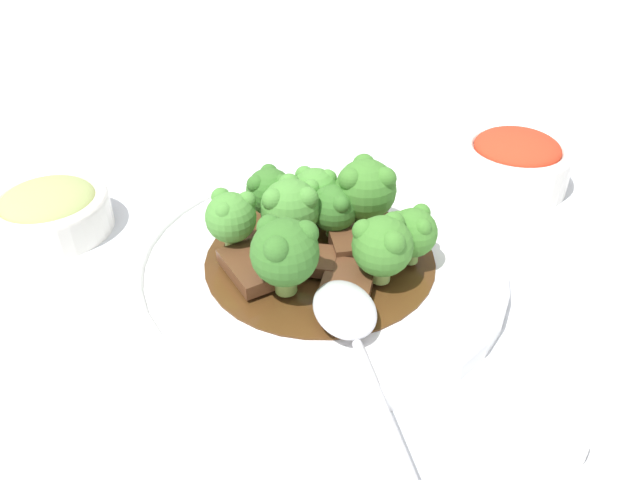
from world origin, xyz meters
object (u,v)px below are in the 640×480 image
object	(u,v)px
serving_spoon	(350,322)
sauce_dish	(535,429)
main_plate	(320,264)
broccoli_floret_2	(315,192)
broccoli_floret_4	(270,191)
beef_strip_1	(252,267)
beef_strip_2	(368,244)
broccoli_floret_6	(383,245)
beef_strip_0	(347,285)
broccoli_floret_8	(232,214)
side_bowl_appetizer	(50,210)
beef_strip_3	(304,259)
broccoli_floret_0	(334,208)
broccoli_floret_1	(366,188)
broccoli_floret_7	(290,207)
broccoli_floret_3	(413,230)
broccoli_floret_5	(285,251)
side_bowl_kimchi	(515,161)

from	to	relation	value
serving_spoon	sauce_dish	xyz separation A→B (m)	(-0.12, 0.06, -0.02)
main_plate	broccoli_floret_2	size ratio (longest dim) A/B	6.47
broccoli_floret_2	broccoli_floret_4	world-z (taller)	broccoli_floret_4
beef_strip_1	beef_strip_2	world-z (taller)	beef_strip_2
broccoli_floret_6	serving_spoon	world-z (taller)	broccoli_floret_6
main_plate	serving_spoon	xyz separation A→B (m)	(-0.03, 0.09, 0.02)
beef_strip_0	beef_strip_1	distance (m)	0.08
broccoli_floret_8	side_bowl_appetizer	xyz separation A→B (m)	(0.18, -0.03, -0.03)
main_plate	broccoli_floret_2	world-z (taller)	broccoli_floret_2
beef_strip_3	broccoli_floret_6	size ratio (longest dim) A/B	0.97
broccoli_floret_0	broccoli_floret_1	world-z (taller)	broccoli_floret_1
broccoli_floret_7	sauce_dish	bearing A→B (deg)	136.20
broccoli_floret_3	broccoli_floret_6	size ratio (longest dim) A/B	0.85
broccoli_floret_1	sauce_dish	distance (m)	0.23
beef_strip_0	broccoli_floret_6	world-z (taller)	broccoli_floret_6
beef_strip_3	broccoli_floret_3	world-z (taller)	broccoli_floret_3
beef_strip_2	broccoli_floret_4	world-z (taller)	broccoli_floret_4
main_plate	beef_strip_3	world-z (taller)	beef_strip_3
broccoli_floret_2	broccoli_floret_5	xyz separation A→B (m)	(0.01, 0.10, 0.01)
broccoli_floret_3	side_bowl_kimchi	bearing A→B (deg)	-122.70
side_bowl_kimchi	broccoli_floret_4	bearing A→B (deg)	27.94
broccoli_floret_8	sauce_dish	size ratio (longest dim) A/B	0.83
broccoli_floret_8	main_plate	bearing A→B (deg)	177.22
broccoli_floret_4	broccoli_floret_8	distance (m)	0.05
beef_strip_3	beef_strip_1	bearing A→B (deg)	22.17
broccoli_floret_6	serving_spoon	bearing A→B (deg)	71.19
beef_strip_0	beef_strip_2	bearing A→B (deg)	-104.59
broccoli_floret_8	broccoli_floret_3	bearing A→B (deg)	179.45
beef_strip_2	broccoli_floret_4	distance (m)	0.10
broccoli_floret_4	side_bowl_appetizer	world-z (taller)	broccoli_floret_4
beef_strip_1	broccoli_floret_2	size ratio (longest dim) A/B	1.43
beef_strip_2	broccoli_floret_0	bearing A→B (deg)	-34.22
main_plate	beef_strip_2	distance (m)	0.04
broccoli_floret_3	side_bowl_kimchi	distance (m)	0.20
beef_strip_1	broccoli_floret_5	world-z (taller)	broccoli_floret_5
broccoli_floret_4	broccoli_floret_5	world-z (taller)	broccoli_floret_5
serving_spoon	side_bowl_kimchi	size ratio (longest dim) A/B	1.79
broccoli_floret_7	serving_spoon	size ratio (longest dim) A/B	0.28
broccoli_floret_1	broccoli_floret_5	xyz separation A→B (m)	(0.05, 0.10, -0.00)
beef_strip_3	side_bowl_kimchi	size ratio (longest dim) A/B	0.49
broccoli_floret_3	sauce_dish	world-z (taller)	broccoli_floret_3
broccoli_floret_7	beef_strip_1	bearing A→B (deg)	64.64
sauce_dish	broccoli_floret_0	bearing A→B (deg)	-51.85
broccoli_floret_1	broccoli_floret_3	distance (m)	0.06
side_bowl_appetizer	broccoli_floret_5	bearing A→B (deg)	159.41
broccoli_floret_0	side_bowl_appetizer	world-z (taller)	broccoli_floret_0
broccoli_floret_4	side_bowl_kimchi	bearing A→B (deg)	-152.06
broccoli_floret_3	broccoli_floret_0	bearing A→B (deg)	-24.30
beef_strip_0	broccoli_floret_4	size ratio (longest dim) A/B	1.23
beef_strip_3	broccoli_floret_0	size ratio (longest dim) A/B	1.17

